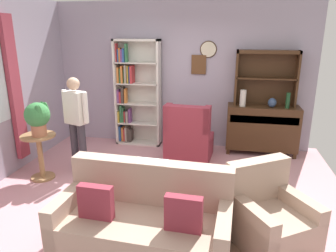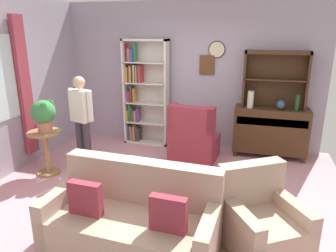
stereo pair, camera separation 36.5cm
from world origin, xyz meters
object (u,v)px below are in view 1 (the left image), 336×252
Objects in this scene: armchair_floral at (269,218)px; plant_stand at (40,152)px; vase_tall at (243,98)px; book_stack at (162,169)px; person_reading at (76,118)px; coffee_table at (166,179)px; bookshelf at (134,94)px; couch_floral at (144,223)px; sideboard_hutch at (266,70)px; sideboard at (262,127)px; bottle_wine at (288,100)px; vase_round at (272,103)px; wingback_chair at (189,140)px; potted_plant_large at (38,116)px.

plant_stand is (-3.35, 0.95, 0.15)m from armchair_floral.
vase_tall reaches higher than book_stack.
person_reading is 1.95× the size of coffee_table.
couch_floral is (1.05, -3.18, -0.72)m from bookshelf.
sideboard_hutch reaches higher than couch_floral.
book_stack reaches higher than coffee_table.
bookshelf reaches higher than plant_stand.
sideboard is 4.59× the size of bottle_wine.
sideboard is 1.62× the size of coffee_table.
coffee_table is at bearing -24.96° from person_reading.
couch_floral is (-1.58, -3.03, -0.69)m from vase_round.
wingback_chair is (1.20, -0.69, -0.65)m from bookshelf.
potted_plant_large is at bearing -151.02° from sideboard_hutch.
book_stack is (-0.06, 0.07, 0.10)m from coffee_table.
sideboard_hutch is (0.00, 0.11, 1.05)m from sideboard.
plant_stand is 3.31× the size of book_stack.
person_reading reaches higher than vase_tall.
wingback_chair is (0.15, 2.49, 0.07)m from couch_floral.
bookshelf is at bearing 176.72° from vase_round.
book_stack is (-0.18, -1.45, 0.07)m from wingback_chair.
plant_stand is (-3.49, -1.88, -1.12)m from sideboard_hutch.
bookshelf is 1.91× the size of sideboard_hutch.
vase_tall is at bearing 95.40° from armchair_floral.
sideboard is 1.18× the size of sideboard_hutch.
couch_floral is at bearing -115.19° from sideboard.
person_reading is at bearing 46.79° from potted_plant_large.
coffee_table is (0.04, 0.97, 0.04)m from couch_floral.
bottle_wine is 0.35× the size of coffee_table.
coffee_table is (-1.42, -2.23, -1.21)m from sideboard_hutch.
plant_stand is 0.90× the size of coffee_table.
vase_round is at bearing 175.05° from bottle_wine.
couch_floral is at bearing -93.43° from wingback_chair.
plant_stand is at bearing -117.96° from bookshelf.
sideboard is 1.44m from wingback_chair.
wingback_chair is at bearing 28.00° from plant_stand.
book_stack is at bearing -8.14° from plant_stand.
vase_tall is at bearing 63.30° from coffee_table.
sideboard is 4.30× the size of vase_tall.
sideboard is at bearing 24.93° from wingback_chair.
bookshelf reaches higher than wingback_chair.
bottle_wine is 1.30× the size of book_stack.
vase_round is at bearing 25.17° from plant_stand.
person_reading is at bearing 41.23° from plant_stand.
book_stack is (-1.48, -2.05, -0.05)m from sideboard.
vase_round is at bearing -27.17° from sideboard.
bottle_wine is 0.55× the size of potted_plant_large.
sideboard_hutch reaches higher than coffee_table.
sideboard is at bearing 27.57° from potted_plant_large.
potted_plant_large reaches higher than vase_round.
vase_round is 0.60× the size of bottle_wine.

